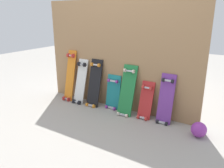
{
  "coord_description": "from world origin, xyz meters",
  "views": [
    {
      "loc": [
        1.75,
        -2.85,
        1.45
      ],
      "look_at": [
        0.0,
        -0.07,
        0.42
      ],
      "focal_mm": 36.56,
      "sensor_mm": 36.0,
      "label": 1
    }
  ],
  "objects": [
    {
      "name": "skateboard_red",
      "position": [
        0.55,
        -0.05,
        0.23
      ],
      "size": [
        0.19,
        0.23,
        0.59
      ],
      "color": "#B22626",
      "rests_on": "ground"
    },
    {
      "name": "rubber_ball",
      "position": [
        1.33,
        -0.2,
        0.09
      ],
      "size": [
        0.19,
        0.19,
        0.19
      ],
      "primitive_type": "sphere",
      "color": "purple",
      "rests_on": "ground"
    },
    {
      "name": "ground_plane",
      "position": [
        0.0,
        0.0,
        0.0
      ],
      "size": [
        12.0,
        12.0,
        0.0
      ],
      "primitive_type": "plane",
      "color": "#9E9991"
    },
    {
      "name": "skateboard_white",
      "position": [
        -0.62,
        -0.08,
        0.33
      ],
      "size": [
        0.19,
        0.28,
        0.78
      ],
      "color": "silver",
      "rests_on": "ground"
    },
    {
      "name": "skateboard_teal",
      "position": [
        -0.02,
        -0.01,
        0.23
      ],
      "size": [
        0.24,
        0.15,
        0.6
      ],
      "color": "#197A7F",
      "rests_on": "ground"
    },
    {
      "name": "plywood_wall_panel",
      "position": [
        0.0,
        0.07,
        0.82
      ],
      "size": [
        2.57,
        0.04,
        1.63
      ],
      "primitive_type": "cube",
      "color": "#99724C",
      "rests_on": "ground"
    },
    {
      "name": "skateboard_purple",
      "position": [
        0.84,
        -0.04,
        0.3
      ],
      "size": [
        0.2,
        0.21,
        0.74
      ],
      "color": "#6B338C",
      "rests_on": "ground"
    },
    {
      "name": "skateboard_green",
      "position": [
        0.26,
        -0.08,
        0.33
      ],
      "size": [
        0.22,
        0.28,
        0.8
      ],
      "color": "#1E7238",
      "rests_on": "ground"
    },
    {
      "name": "skateboard_orange",
      "position": [
        -0.85,
        -0.07,
        0.39
      ],
      "size": [
        0.17,
        0.27,
        0.9
      ],
      "color": "orange",
      "rests_on": "ground"
    },
    {
      "name": "skateboard_black",
      "position": [
        -0.34,
        -0.06,
        0.34
      ],
      "size": [
        0.22,
        0.26,
        0.81
      ],
      "color": "black",
      "rests_on": "ground"
    }
  ]
}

